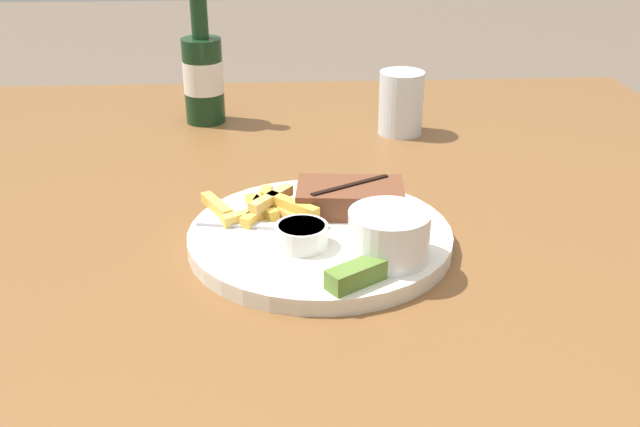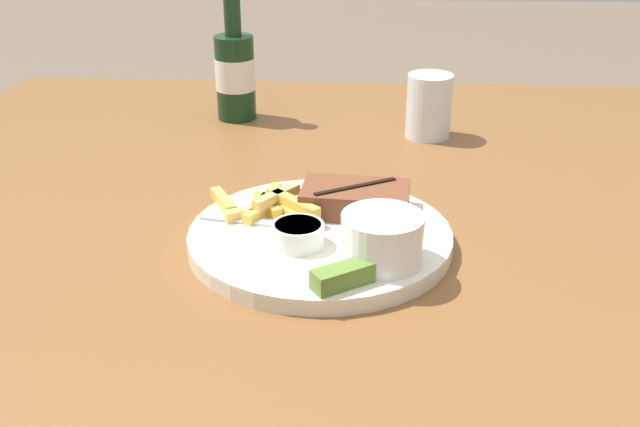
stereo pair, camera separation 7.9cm
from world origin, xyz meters
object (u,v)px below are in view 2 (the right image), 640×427
Objects in this scene: coleslaw_cup at (382,236)px; dinner_plate at (320,238)px; fork_utensil at (254,222)px; drinking_glass at (429,106)px; steak_portion at (355,199)px; pickle_spear at (342,276)px; knife_utensil at (319,214)px; beer_bottle at (235,72)px; dipping_sauce_cup at (298,233)px.

dinner_plate is at bearing 134.89° from coleslaw_cup.
fork_utensil is 1.42× the size of drinking_glass.
steak_portion is 1.54× the size of coleslaw_cup.
pickle_spear is 0.39× the size of knife_utensil.
beer_bottle is at bearing 166.41° from drinking_glass.
beer_bottle reaches higher than coleslaw_cup.
dipping_sauce_cup is at bearing -73.75° from beer_bottle.
drinking_glass is (0.16, 0.40, 0.02)m from dipping_sauce_cup.
dinner_plate is 0.07m from fork_utensil.
steak_portion is 0.12m from coleslaw_cup.
steak_portion is 0.94× the size of fork_utensil.
steak_portion is 2.31× the size of dipping_sauce_cup.
dipping_sauce_cup is (-0.06, -0.09, -0.00)m from steak_portion.
knife_utensil is 0.75× the size of beer_bottle.
drinking_glass is at bearing 68.42° from dinner_plate.
dinner_plate is at bearing 59.29° from dipping_sauce_cup.
coleslaw_cup reaches higher than knife_utensil.
dinner_plate is 0.47m from beer_bottle.
fork_utensil is at bearing 128.22° from pickle_spear.
coleslaw_cup is 0.09m from dipping_sauce_cup.
dipping_sauce_cup is at bearing -32.35° from fork_utensil.
dipping_sauce_cup is 0.09m from pickle_spear.
coleslaw_cup is 0.12m from knife_utensil.
dinner_plate is at bearing -111.58° from drinking_glass.
coleslaw_cup is at bearing 52.84° from pickle_spear.
dinner_plate is 2.12× the size of fork_utensil.
coleslaw_cup is at bearing -124.41° from knife_utensil.
drinking_glass reaches higher than dinner_plate.
beer_bottle is at bearing 106.25° from dipping_sauce_cup.
drinking_glass reaches higher than fork_utensil.
beer_bottle reaches higher than drinking_glass.
steak_portion is 0.04m from knife_utensil.
beer_bottle is at bearing 109.94° from dinner_plate.
knife_utensil is (-0.00, 0.04, 0.01)m from dinner_plate.
dipping_sauce_cup is 0.07m from fork_utensil.
coleslaw_cup is 0.06m from pickle_spear.
drinking_glass reaches higher than pickle_spear.
pickle_spear reaches higher than dinner_plate.
fork_utensil is 0.07m from knife_utensil.
dipping_sauce_cup is 0.58× the size of drinking_glass.
coleslaw_cup is (0.03, -0.12, 0.01)m from steak_portion.
knife_utensil reaches higher than dinner_plate.
fork_utensil is at bearing 169.67° from dinner_plate.
drinking_glass is (0.15, 0.33, 0.03)m from knife_utensil.
dinner_plate is 0.05m from dipping_sauce_cup.
knife_utensil is at bearing 101.25° from pickle_spear.
steak_portion is 0.10m from dipping_sauce_cup.
drinking_glass is at bearing 71.17° from steak_portion.
coleslaw_cup is at bearing -76.65° from steak_portion.
dipping_sauce_cup is at bearing 160.76° from coleslaw_cup.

